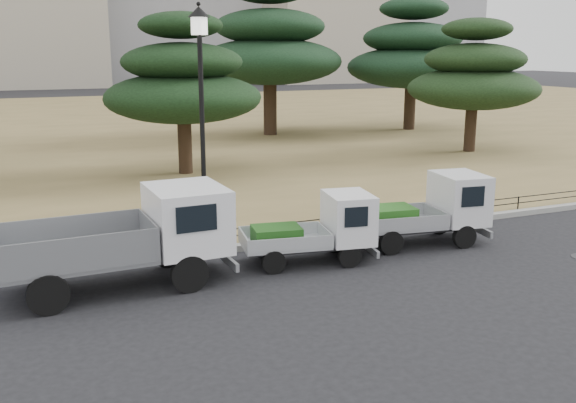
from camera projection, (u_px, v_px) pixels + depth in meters
name	position (u px, v px, depth m)	size (l,w,h in m)	color
ground	(323.00, 277.00, 14.25)	(220.00, 220.00, 0.00)	black
lawn	(117.00, 126.00, 41.65)	(120.00, 56.00, 0.15)	olive
curb	(279.00, 242.00, 16.57)	(120.00, 0.25, 0.16)	gray
truck_large	(129.00, 235.00, 13.48)	(4.79, 2.07, 2.06)	black
truck_kei_front	(318.00, 229.00, 15.15)	(3.23, 1.75, 1.62)	black
truck_kei_rear	(429.00, 210.00, 16.61)	(3.59, 1.89, 1.80)	black
street_lamp	(201.00, 88.00, 15.21)	(0.52, 0.52, 5.76)	black
pipe_fence	(277.00, 228.00, 16.62)	(38.00, 0.04, 0.40)	black
pine_center_left	(183.00, 82.00, 24.70)	(6.10, 6.10, 6.20)	black
pine_center_right	(270.00, 46.00, 35.87)	(8.11, 8.11, 8.60)	black
pine_east_near	(474.00, 75.00, 30.19)	(6.17, 6.17, 6.23)	black
pine_east_far	(412.00, 54.00, 38.48)	(7.76, 7.76, 7.80)	black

